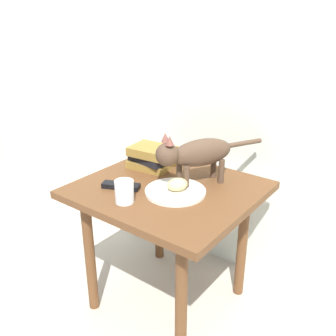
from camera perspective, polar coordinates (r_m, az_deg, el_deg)
ground_plane at (r=1.83m, az=0.00°, el=-19.14°), size 6.00×6.00×0.00m
back_panel at (r=1.73m, az=9.12°, el=18.47°), size 4.00×0.04×2.20m
side_table at (r=1.55m, az=0.00°, el=-5.65°), size 0.68×0.63×0.57m
plate at (r=1.45m, az=1.12°, el=-3.57°), size 0.23×0.23×0.01m
bread_roll at (r=1.43m, az=1.42°, el=-2.51°), size 0.09×0.10×0.05m
cat at (r=1.48m, az=4.18°, el=2.17°), size 0.26×0.43×0.23m
book_stack at (r=1.67m, az=-2.45°, el=1.69°), size 0.21×0.17×0.10m
candle_jar at (r=1.38m, az=-6.61°, el=-3.74°), size 0.07×0.07×0.08m
tv_remote at (r=1.50m, az=-7.13°, el=-2.69°), size 0.16×0.10×0.02m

